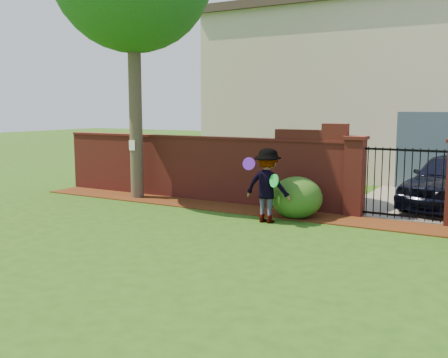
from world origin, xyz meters
The scene contains 12 objects.
ground centered at (0.00, 0.00, -0.01)m, with size 80.00×80.00×0.01m, color #234A12.
mulch_bed centered at (-0.95, 3.34, 0.01)m, with size 11.10×1.08×0.03m, color #3C1C0B.
brick_wall centered at (-2.01, 4.00, 0.93)m, with size 8.70×0.31×2.16m.
pillar_left centered at (2.40, 4.00, 0.96)m, with size 0.50×0.50×1.88m.
iron_gate centered at (3.50, 4.00, 0.85)m, with size 1.78×0.03×1.60m.
driveway centered at (3.50, 8.00, 0.01)m, with size 3.20×8.00×0.01m, color slate.
house centered at (1.00, 12.00, 3.16)m, with size 12.40×6.40×6.30m.
paper_notice centered at (-3.60, 3.21, 1.50)m, with size 0.20×0.01×0.28m, color white.
shrub_left centered at (1.33, 3.07, 0.48)m, with size 1.18×1.18×0.97m, color #1B4E17.
man centered at (0.91, 2.34, 0.82)m, with size 1.06×0.61×1.65m, color gray.
frisbee_purple centered at (0.60, 2.08, 1.32)m, with size 0.28×0.28×0.03m, color #6821CF.
frisbee_green centered at (1.18, 2.14, 0.98)m, with size 0.29×0.29×0.03m, color green.
Camera 1 is at (5.68, -7.90, 2.54)m, focal length 41.50 mm.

